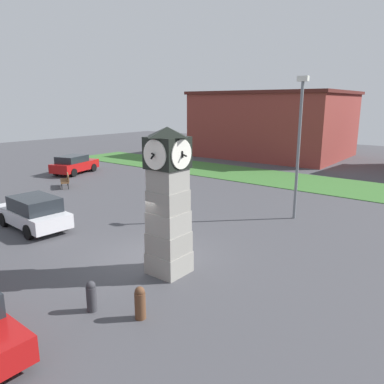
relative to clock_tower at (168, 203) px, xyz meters
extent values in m
plane|color=#424247|center=(-1.33, 0.41, -2.41)|extent=(89.96, 89.96, 0.00)
cube|color=gray|center=(0.00, 0.00, -2.05)|extent=(1.18, 1.18, 0.71)
cube|color=gray|center=(0.00, 0.00, -1.35)|extent=(1.13, 1.13, 0.71)
cube|color=gray|center=(0.00, 0.00, -0.64)|extent=(1.08, 1.08, 0.71)
cube|color=gray|center=(0.00, 0.00, 0.07)|extent=(1.04, 1.04, 0.71)
cube|color=gray|center=(0.00, 0.00, 0.78)|extent=(0.99, 0.99, 0.71)
cube|color=black|center=(0.00, 0.00, 1.63)|extent=(1.11, 1.11, 0.99)
cylinder|color=white|center=(0.00, 0.57, 1.63)|extent=(0.91, 0.04, 0.91)
cube|color=black|center=(0.00, 0.60, 1.63)|extent=(0.06, 0.18, 0.17)
cube|color=black|center=(0.00, 0.60, 1.63)|extent=(0.04, 0.32, 0.19)
cylinder|color=white|center=(0.00, -0.57, 1.63)|extent=(0.91, 0.04, 0.91)
cube|color=black|center=(0.00, -0.60, 1.63)|extent=(0.06, 0.20, 0.14)
cube|color=black|center=(0.00, -0.60, 1.63)|extent=(0.04, 0.29, 0.25)
cylinder|color=white|center=(0.57, 0.00, 1.63)|extent=(0.04, 0.91, 0.91)
cube|color=black|center=(0.60, 0.00, 1.63)|extent=(0.06, 0.06, 0.21)
cube|color=black|center=(0.60, 0.00, 1.63)|extent=(0.34, 0.04, 0.13)
cylinder|color=white|center=(-0.57, 0.00, 1.63)|extent=(0.04, 0.91, 0.91)
cube|color=black|center=(-0.60, 0.00, 1.63)|extent=(0.20, 0.06, 0.13)
cube|color=black|center=(-0.60, 0.00, 1.63)|extent=(0.34, 0.04, 0.09)
pyramid|color=black|center=(0.00, 0.00, 2.28)|extent=(1.16, 1.16, 0.31)
cylinder|color=brown|center=(1.25, -2.54, -2.04)|extent=(0.29, 0.29, 0.73)
sphere|color=brown|center=(1.25, -2.54, -1.63)|extent=(0.26, 0.26, 0.26)
cylinder|color=#333338|center=(-0.05, -3.11, -2.05)|extent=(0.28, 0.28, 0.71)
sphere|color=#333338|center=(-0.05, -3.11, -1.66)|extent=(0.25, 0.25, 0.25)
cylinder|color=black|center=(0.33, -5.32, -2.09)|extent=(0.64, 0.23, 0.64)
cube|color=silver|center=(-7.86, -0.43, -1.83)|extent=(4.18, 1.96, 0.62)
cube|color=#1E2328|center=(-7.56, -0.45, -1.21)|extent=(2.34, 1.70, 0.62)
cylinder|color=black|center=(-9.17, -1.15, -2.09)|extent=(0.65, 0.26, 0.64)
cylinder|color=black|center=(-9.07, 0.46, -2.09)|extent=(0.65, 0.26, 0.64)
cylinder|color=black|center=(-6.65, -1.31, -2.09)|extent=(0.65, 0.26, 0.64)
cylinder|color=black|center=(-6.55, 0.30, -2.09)|extent=(0.65, 0.26, 0.64)
cube|color=#A51111|center=(-17.98, 8.80, -1.80)|extent=(2.83, 4.35, 0.68)
cube|color=#1E2328|center=(-17.89, 8.51, -1.20)|extent=(2.18, 2.58, 0.52)
cylinder|color=black|center=(-19.13, 9.76, -2.09)|extent=(0.39, 0.68, 0.64)
cylinder|color=black|center=(-17.53, 10.23, -2.09)|extent=(0.39, 0.68, 0.64)
cylinder|color=black|center=(-18.42, 7.37, -2.09)|extent=(0.39, 0.68, 0.64)
cylinder|color=black|center=(-16.82, 7.84, -2.09)|extent=(0.39, 0.68, 0.64)
cube|color=brown|center=(-14.09, 5.27, -1.96)|extent=(1.63, 1.25, 0.08)
cube|color=brown|center=(-13.96, 5.49, -1.71)|extent=(1.40, 0.88, 0.40)
cylinder|color=#262628|center=(-14.74, 5.43, -2.18)|extent=(0.06, 0.06, 0.45)
cylinder|color=#262628|center=(-13.64, 4.77, -2.18)|extent=(0.06, 0.06, 0.45)
cylinder|color=#262628|center=(-14.53, 5.78, -2.18)|extent=(0.06, 0.06, 0.45)
cylinder|color=#262628|center=(-13.44, 5.12, -2.18)|extent=(0.06, 0.06, 0.45)
cylinder|color=slate|center=(0.81, 8.32, 0.84)|extent=(0.14, 0.14, 6.50)
cube|color=silver|center=(0.81, 8.32, 4.21)|extent=(0.50, 0.24, 0.24)
cube|color=maroon|center=(-10.36, 28.35, 0.77)|extent=(14.56, 12.02, 6.36)
cube|color=#4F1E1B|center=(-10.36, 28.35, 4.11)|extent=(14.99, 12.38, 0.30)
cube|color=#386B2D|center=(1.47, 16.91, -2.39)|extent=(53.97, 5.79, 0.04)
camera|label=1|loc=(7.81, -8.64, 3.15)|focal=35.00mm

